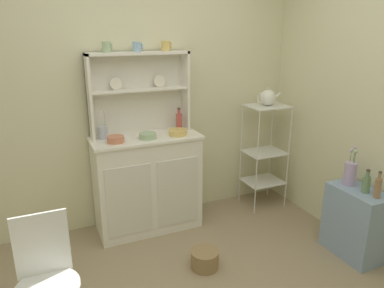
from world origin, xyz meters
The scene contains 19 objects.
wall_back centered at (0.00, 1.62, 1.25)m, with size 3.84×0.05×2.50m, color beige.
hutch_cabinet centered at (-0.01, 1.37, 0.47)m, with size 0.98×0.45×0.92m.
hutch_shelf_unit centered at (-0.01, 1.53, 1.34)m, with size 0.91×0.18×0.73m.
bakers_rack centered at (1.27, 1.34, 0.66)m, with size 0.40×0.33×1.10m.
side_shelf_blue centered at (1.44, 0.24, 0.30)m, with size 0.28×0.48×0.59m, color #849EBC.
wire_chair centered at (-0.95, 0.27, 0.52)m, with size 0.36×0.36×0.85m.
floor_basket centered at (0.21, 0.57, 0.07)m, with size 0.23×0.23×0.15m, color #93754C.
cup_sage_0 centered at (-0.28, 1.49, 1.69)m, with size 0.08×0.07×0.09m.
cup_sky_1 centered at (-0.02, 1.49, 1.69)m, with size 0.09×0.07×0.08m.
cup_gold_2 centered at (0.25, 1.49, 1.69)m, with size 0.09×0.08×0.09m.
bowl_mixing_large centered at (-0.30, 1.29, 0.94)m, with size 0.14×0.14×0.05m, color #C67556.
bowl_floral_medium centered at (-0.01, 1.29, 0.94)m, with size 0.15×0.15×0.05m, color #9EB78E.
bowl_cream_small centered at (0.27, 1.29, 0.94)m, with size 0.17×0.17×0.05m, color #DBB760.
jam_bottle centered at (0.35, 1.45, 1.00)m, with size 0.06×0.06×0.21m.
utensil_jar centered at (-0.37, 1.45, 0.97)m, with size 0.08×0.08×0.25m.
porcelain_teapot centered at (1.27, 1.34, 1.18)m, with size 0.25×0.16×0.18m.
flower_vase centered at (1.44, 0.36, 0.70)m, with size 0.10×0.10×0.34m.
oil_bottle centered at (1.44, 0.19, 0.67)m, with size 0.06×0.06×0.20m.
vinegar_bottle centered at (1.44, 0.08, 0.68)m, with size 0.05×0.05×0.22m.
Camera 1 is at (-0.89, -1.67, 1.84)m, focal length 33.92 mm.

